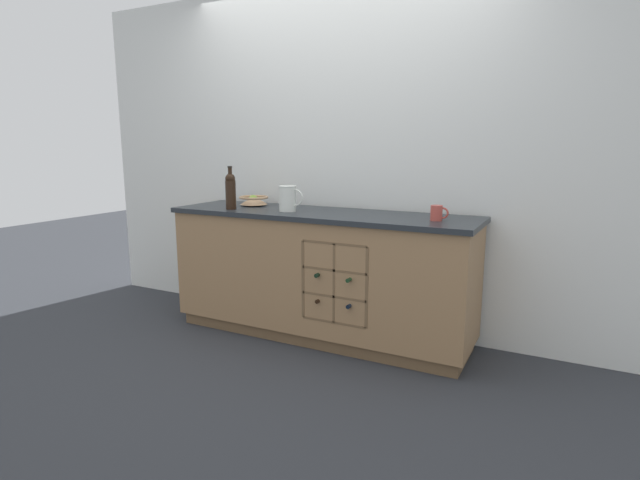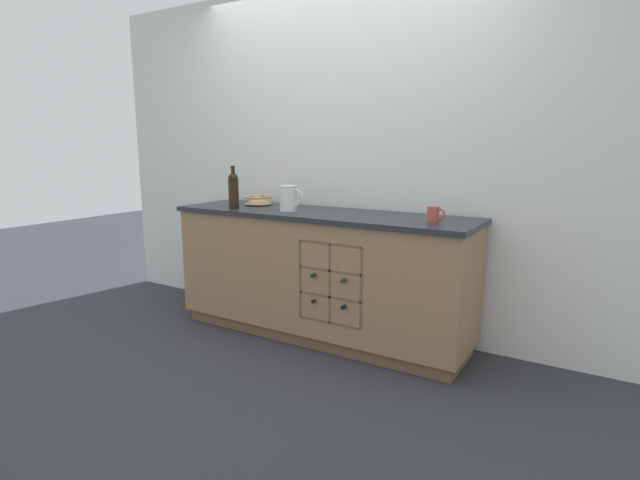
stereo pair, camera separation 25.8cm
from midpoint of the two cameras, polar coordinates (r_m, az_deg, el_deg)
The scene contains 7 objects.
ground_plane at distance 3.73m, azimuth 2.02°, elevation -10.82°, with size 14.00×14.00×0.00m, color #2D3035.
back_wall at distance 3.78m, azimuth 4.82°, elevation 9.28°, with size 4.57×0.06×2.55m, color silver.
kitchen_island at distance 3.58m, azimuth 2.09°, elevation -3.93°, with size 2.21×0.62×0.91m.
fruit_bowl at distance 3.91m, azimuth -5.21°, elevation 4.67°, with size 0.23×0.23×0.08m.
white_pitcher at distance 3.53m, azimuth -1.51°, elevation 4.85°, with size 0.19×0.13×0.18m.
ceramic_mug at distance 3.14m, azimuth 15.20°, elevation 2.86°, with size 0.11×0.07×0.10m.
standing_wine_bottle at distance 3.71m, azimuth -7.90°, elevation 5.73°, with size 0.08×0.08×0.31m.
Camera 2 is at (1.82, -2.95, 1.37)m, focal length 28.00 mm.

